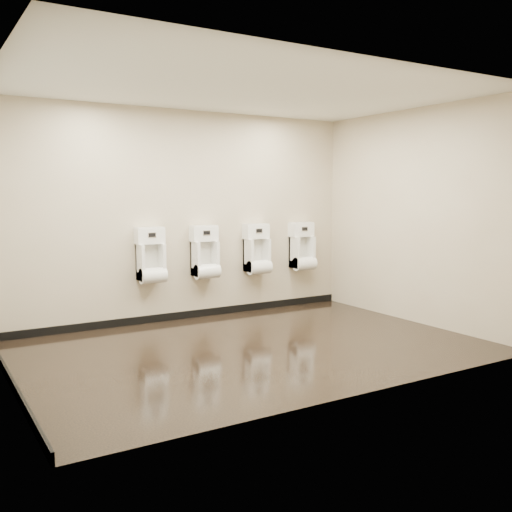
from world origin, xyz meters
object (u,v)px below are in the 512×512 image
at_px(urinal_2, 257,253).
at_px(urinal_3, 302,250).
at_px(urinal_1, 205,256).
at_px(urinal_0, 151,260).

bearing_deg(urinal_2, urinal_3, 0.00).
distance_m(urinal_1, urinal_3, 1.62).
height_order(urinal_0, urinal_2, same).
xyz_separation_m(urinal_0, urinal_2, (1.60, 0.00, 0.00)).
xyz_separation_m(urinal_1, urinal_3, (1.62, 0.00, 0.00)).
xyz_separation_m(urinal_2, urinal_3, (0.80, 0.00, 0.00)).
distance_m(urinal_2, urinal_3, 0.80).
xyz_separation_m(urinal_1, urinal_2, (0.83, 0.00, 0.00)).
bearing_deg(urinal_2, urinal_1, 180.00).
height_order(urinal_0, urinal_1, same).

